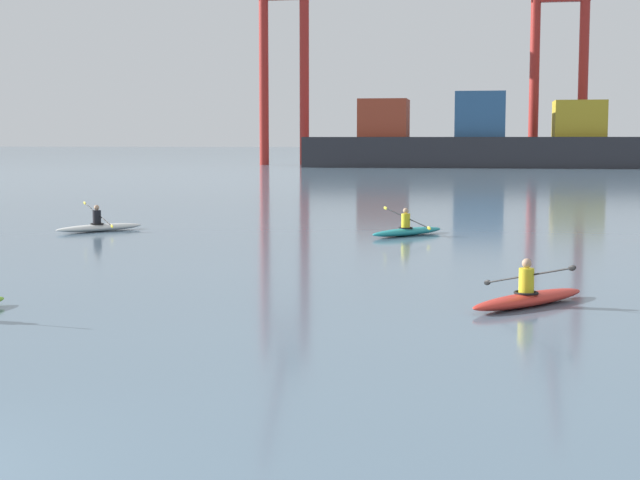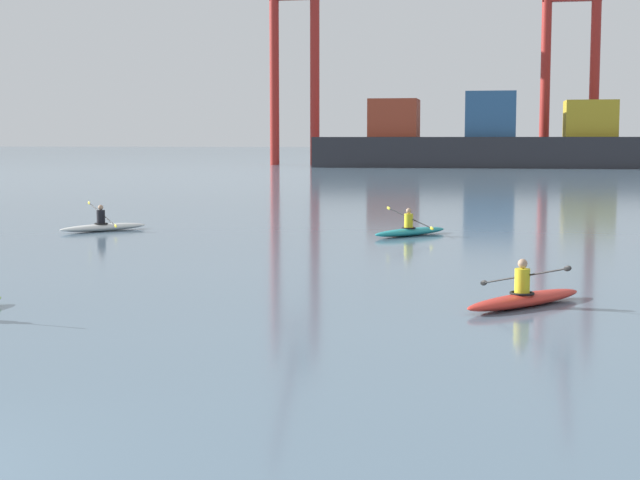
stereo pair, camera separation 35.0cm
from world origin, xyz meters
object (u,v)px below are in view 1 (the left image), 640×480
container_barge (479,142)px  kayak_white (99,226)px  gantry_crane_west (283,28)px  kayak_teal (407,230)px  gantry_crane_west_mid (560,32)px  kayak_red (529,297)px

container_barge → kayak_white: (-13.32, -82.89, -2.75)m
gantry_crane_west → kayak_teal: gantry_crane_west is taller
gantry_crane_west → gantry_crane_west_mid: (34.30, 1.10, -1.06)m
kayak_teal → gantry_crane_west_mid: bearing=82.5°
container_barge → gantry_crane_west: 29.28m
container_barge → gantry_crane_west: size_ratio=1.14×
container_barge → gantry_crane_west_mid: 17.90m
gantry_crane_west_mid → kayak_white: gantry_crane_west_mid is taller
kayak_red → kayak_white: size_ratio=1.00×
kayak_red → gantry_crane_west: bearing=104.2°
container_barge → gantry_crane_west_mid: bearing=36.8°
gantry_crane_west → kayak_teal: (22.51, -88.67, -17.17)m
kayak_teal → kayak_red: kayak_teal is taller
gantry_crane_west_mid → kayak_teal: 91.96m
kayak_teal → kayak_red: (3.43, -13.71, 0.00)m
gantry_crane_west_mid → gantry_crane_west: bearing=-178.2°
kayak_red → kayak_white: bearing=137.2°
gantry_crane_west_mid → kayak_red: 105.05m
gantry_crane_west_mid → kayak_red: (-8.36, -103.48, -16.11)m
gantry_crane_west → gantry_crane_west_mid: gantry_crane_west is taller
kayak_teal → container_barge: bearing=88.4°
container_barge → gantry_crane_west_mid: (9.54, 7.15, 13.36)m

